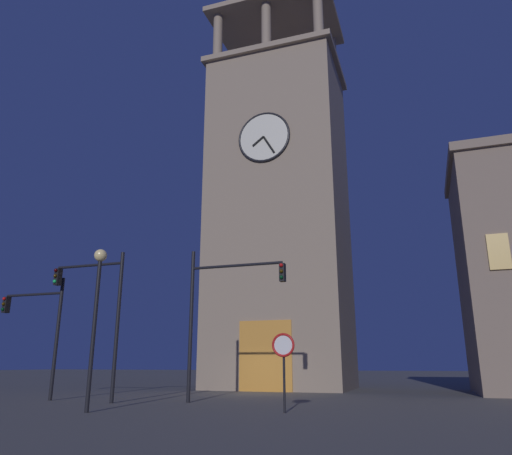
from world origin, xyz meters
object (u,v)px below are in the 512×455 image
object	(u,v)px
traffic_signal_far	(39,320)
no_horn_sign	(283,350)
clocktower	(279,210)
traffic_signal_near	(220,301)
traffic_signal_mid	(98,302)
street_lamp	(97,296)

from	to	relation	value
traffic_signal_far	no_horn_sign	size ratio (longest dim) A/B	2.13
clocktower	traffic_signal_near	bearing A→B (deg)	93.81
traffic_signal_near	no_horn_sign	size ratio (longest dim) A/B	2.52
clocktower	no_horn_sign	xyz separation A→B (m)	(-4.41, 14.96, -9.96)
clocktower	traffic_signal_near	world-z (taller)	clocktower
traffic_signal_near	traffic_signal_far	bearing A→B (deg)	5.89
traffic_signal_mid	traffic_signal_far	bearing A→B (deg)	-6.91
traffic_signal_mid	no_horn_sign	world-z (taller)	traffic_signal_mid
traffic_signal_far	traffic_signal_mid	bearing A→B (deg)	173.09
traffic_signal_near	street_lamp	xyz separation A→B (m)	(2.48, 4.92, -0.34)
traffic_signal_near	traffic_signal_far	distance (m)	8.68
street_lamp	no_horn_sign	bearing A→B (deg)	-162.47
clocktower	traffic_signal_far	distance (m)	17.26
traffic_signal_near	no_horn_sign	distance (m)	5.16
traffic_signal_mid	clocktower	bearing A→B (deg)	-108.20
traffic_signal_near	no_horn_sign	xyz separation A→B (m)	(-3.61, 2.99, -2.15)
traffic_signal_mid	no_horn_sign	bearing A→B (deg)	169.15
traffic_signal_near	traffic_signal_far	xyz separation A→B (m)	(8.61, 0.89, -0.66)
clocktower	street_lamp	size ratio (longest dim) A/B	5.57
no_horn_sign	clocktower	bearing A→B (deg)	-73.56
clocktower	traffic_signal_mid	world-z (taller)	clocktower
street_lamp	clocktower	bearing A→B (deg)	-95.70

